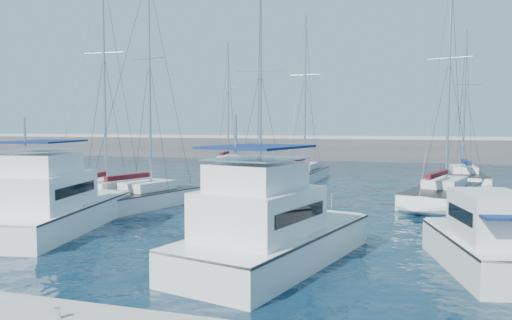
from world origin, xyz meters
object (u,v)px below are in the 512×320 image
(motor_yacht_stbd_outer, at_px, (484,245))
(sailboat_mid_a, at_px, (100,197))
(sailboat_mid_c, at_px, (260,206))
(sailboat_back_c, at_px, (463,178))
(sailboat_back_b, at_px, (302,174))
(sailboat_mid_d, at_px, (443,195))
(motor_yacht_port_inner, at_px, (55,207))
(motor_yacht_stbd_inner, at_px, (270,233))
(sailboat_mid_b, at_px, (143,198))
(sailboat_back_a, at_px, (227,165))

(motor_yacht_stbd_outer, height_order, sailboat_mid_a, sailboat_mid_a)
(sailboat_mid_c, xyz_separation_m, sailboat_back_c, (12.22, 18.96, -0.01))
(sailboat_mid_a, height_order, sailboat_back_b, sailboat_back_b)
(sailboat_mid_a, relative_size, sailboat_mid_d, 1.01)
(sailboat_mid_a, bearing_deg, motor_yacht_port_inner, -74.00)
(motor_yacht_stbd_inner, relative_size, sailboat_mid_a, 0.65)
(sailboat_back_c, bearing_deg, sailboat_mid_b, -138.75)
(motor_yacht_port_inner, height_order, sailboat_back_c, sailboat_back_c)
(motor_yacht_port_inner, xyz_separation_m, motor_yacht_stbd_outer, (18.34, -1.27, -0.19))
(sailboat_back_b, bearing_deg, motor_yacht_stbd_inner, -78.60)
(sailboat_mid_c, relative_size, sailboat_mid_d, 0.85)
(sailboat_mid_a, distance_m, sailboat_mid_d, 21.72)
(sailboat_back_c, bearing_deg, sailboat_back_a, 162.18)
(motor_yacht_stbd_outer, height_order, sailboat_mid_b, sailboat_mid_b)
(sailboat_mid_a, relative_size, sailboat_back_b, 0.99)
(motor_yacht_port_inner, distance_m, sailboat_mid_c, 10.53)
(sailboat_mid_c, bearing_deg, motor_yacht_stbd_outer, -52.97)
(motor_yacht_stbd_inner, distance_m, sailboat_mid_d, 18.47)
(motor_yacht_port_inner, relative_size, motor_yacht_stbd_inner, 1.07)
(sailboat_mid_c, relative_size, sailboat_back_b, 0.83)
(motor_yacht_stbd_outer, bearing_deg, sailboat_mid_b, 141.06)
(sailboat_mid_c, bearing_deg, sailboat_mid_b, 161.11)
(motor_yacht_stbd_inner, height_order, sailboat_mid_d, sailboat_mid_d)
(motor_yacht_port_inner, xyz_separation_m, sailboat_back_c, (20.19, 25.82, -0.63))
(motor_yacht_stbd_inner, bearing_deg, sailboat_back_c, 86.56)
(motor_yacht_stbd_inner, xyz_separation_m, sailboat_mid_b, (-10.85, 9.91, -0.60))
(motor_yacht_stbd_outer, bearing_deg, sailboat_back_b, 101.16)
(sailboat_mid_a, relative_size, sailboat_back_a, 1.03)
(sailboat_mid_b, height_order, sailboat_back_b, sailboat_back_b)
(sailboat_mid_b, height_order, sailboat_mid_c, sailboat_mid_b)
(sailboat_mid_a, xyz_separation_m, sailboat_back_a, (-1.40, 25.89, -0.02))
(sailboat_mid_c, relative_size, sailboat_back_a, 0.87)
(sailboat_mid_d, height_order, sailboat_back_b, sailboat_back_b)
(motor_yacht_stbd_inner, bearing_deg, sailboat_back_a, 127.12)
(sailboat_mid_b, height_order, sailboat_back_c, sailboat_mid_b)
(motor_yacht_stbd_inner, bearing_deg, sailboat_mid_a, 159.45)
(sailboat_mid_b, distance_m, sailboat_mid_d, 19.02)
(sailboat_mid_a, xyz_separation_m, sailboat_back_b, (8.89, 17.90, -0.01))
(motor_yacht_port_inner, distance_m, sailboat_mid_b, 7.43)
(sailboat_mid_d, bearing_deg, sailboat_mid_a, -142.40)
(motor_yacht_stbd_outer, distance_m, sailboat_back_c, 27.16)
(sailboat_mid_d, xyz_separation_m, sailboat_back_b, (-11.38, 10.08, 0.01))
(motor_yacht_stbd_inner, relative_size, sailboat_mid_c, 0.78)
(sailboat_back_c, bearing_deg, sailboat_mid_d, -103.13)
(motor_yacht_stbd_inner, distance_m, sailboat_mid_b, 14.70)
(sailboat_mid_d, height_order, sailboat_back_c, sailboat_mid_d)
(motor_yacht_port_inner, relative_size, sailboat_mid_c, 0.83)
(sailboat_mid_b, bearing_deg, sailboat_back_b, 85.97)
(motor_yacht_stbd_outer, height_order, sailboat_back_a, sailboat_back_a)
(motor_yacht_port_inner, relative_size, sailboat_mid_b, 0.73)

